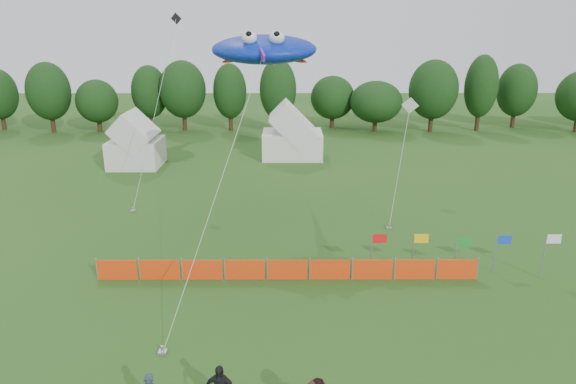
{
  "coord_description": "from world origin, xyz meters",
  "views": [
    {
      "loc": [
        -0.06,
        -13.16,
        11.39
      ],
      "look_at": [
        0.0,
        6.0,
        5.2
      ],
      "focal_mm": 32.0,
      "sensor_mm": 36.0,
      "label": 1
    }
  ],
  "objects_px": {
    "tent_right": "(292,136)",
    "stingray_kite": "(265,49)",
    "tent_left": "(136,144)",
    "barrier_fence": "(287,270)"
  },
  "relations": [
    {
      "from": "tent_right",
      "to": "stingray_kite",
      "type": "height_order",
      "value": "stingray_kite"
    },
    {
      "from": "tent_left",
      "to": "barrier_fence",
      "type": "xyz_separation_m",
      "value": [
        12.84,
        -20.83,
        -1.39
      ]
    },
    {
      "from": "tent_right",
      "to": "barrier_fence",
      "type": "distance_m",
      "value": 23.93
    },
    {
      "from": "tent_left",
      "to": "stingray_kite",
      "type": "distance_m",
      "value": 18.52
    },
    {
      "from": "tent_left",
      "to": "barrier_fence",
      "type": "relative_size",
      "value": 0.24
    },
    {
      "from": "barrier_fence",
      "to": "tent_left",
      "type": "bearing_deg",
      "value": 121.65
    },
    {
      "from": "barrier_fence",
      "to": "stingray_kite",
      "type": "distance_m",
      "value": 13.21
    },
    {
      "from": "tent_left",
      "to": "barrier_fence",
      "type": "height_order",
      "value": "tent_left"
    },
    {
      "from": "tent_left",
      "to": "stingray_kite",
      "type": "bearing_deg",
      "value": -45.75
    },
    {
      "from": "tent_right",
      "to": "barrier_fence",
      "type": "height_order",
      "value": "tent_right"
    }
  ]
}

